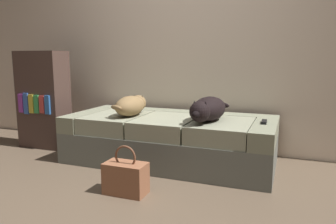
{
  "coord_description": "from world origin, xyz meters",
  "views": [
    {
      "loc": [
        1.1,
        -1.76,
        1.02
      ],
      "look_at": [
        0.0,
        1.09,
        0.51
      ],
      "focal_mm": 34.39,
      "sensor_mm": 36.0,
      "label": 1
    }
  ],
  "objects_px": {
    "couch": "(170,139)",
    "dog_dark": "(208,109)",
    "dog_tan": "(131,105)",
    "bookshelf": "(44,100)",
    "handbag": "(126,178)",
    "tv_remote": "(264,122)"
  },
  "relations": [
    {
      "from": "couch",
      "to": "dog_tan",
      "type": "height_order",
      "value": "dog_tan"
    },
    {
      "from": "dog_dark",
      "to": "bookshelf",
      "type": "bearing_deg",
      "value": 176.39
    },
    {
      "from": "dog_dark",
      "to": "tv_remote",
      "type": "bearing_deg",
      "value": 11.91
    },
    {
      "from": "dog_dark",
      "to": "bookshelf",
      "type": "xyz_separation_m",
      "value": [
        -1.96,
        0.12,
        -0.02
      ]
    },
    {
      "from": "dog_tan",
      "to": "bookshelf",
      "type": "relative_size",
      "value": 0.53
    },
    {
      "from": "dog_tan",
      "to": "tv_remote",
      "type": "relative_size",
      "value": 3.87
    },
    {
      "from": "dog_tan",
      "to": "tv_remote",
      "type": "bearing_deg",
      "value": 3.04
    },
    {
      "from": "dog_tan",
      "to": "bookshelf",
      "type": "distance_m",
      "value": 1.18
    },
    {
      "from": "handbag",
      "to": "dog_dark",
      "type": "bearing_deg",
      "value": 58.83
    },
    {
      "from": "couch",
      "to": "dog_dark",
      "type": "relative_size",
      "value": 3.1
    },
    {
      "from": "handbag",
      "to": "bookshelf",
      "type": "height_order",
      "value": "bookshelf"
    },
    {
      "from": "couch",
      "to": "dog_dark",
      "type": "height_order",
      "value": "dog_dark"
    },
    {
      "from": "dog_tan",
      "to": "bookshelf",
      "type": "xyz_separation_m",
      "value": [
        -1.18,
        0.09,
        -0.01
      ]
    },
    {
      "from": "handbag",
      "to": "bookshelf",
      "type": "xyz_separation_m",
      "value": [
        -1.52,
        0.86,
        0.42
      ]
    },
    {
      "from": "couch",
      "to": "dog_tan",
      "type": "relative_size",
      "value": 3.46
    },
    {
      "from": "couch",
      "to": "tv_remote",
      "type": "height_order",
      "value": "tv_remote"
    },
    {
      "from": "couch",
      "to": "tv_remote",
      "type": "relative_size",
      "value": 13.39
    },
    {
      "from": "dog_tan",
      "to": "handbag",
      "type": "height_order",
      "value": "dog_tan"
    },
    {
      "from": "couch",
      "to": "handbag",
      "type": "xyz_separation_m",
      "value": [
        -0.03,
        -0.85,
        -0.1
      ]
    },
    {
      "from": "dog_dark",
      "to": "tv_remote",
      "type": "distance_m",
      "value": 0.51
    },
    {
      "from": "tv_remote",
      "to": "bookshelf",
      "type": "bearing_deg",
      "value": 177.3
    },
    {
      "from": "bookshelf",
      "to": "handbag",
      "type": "bearing_deg",
      "value": -29.34
    }
  ]
}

